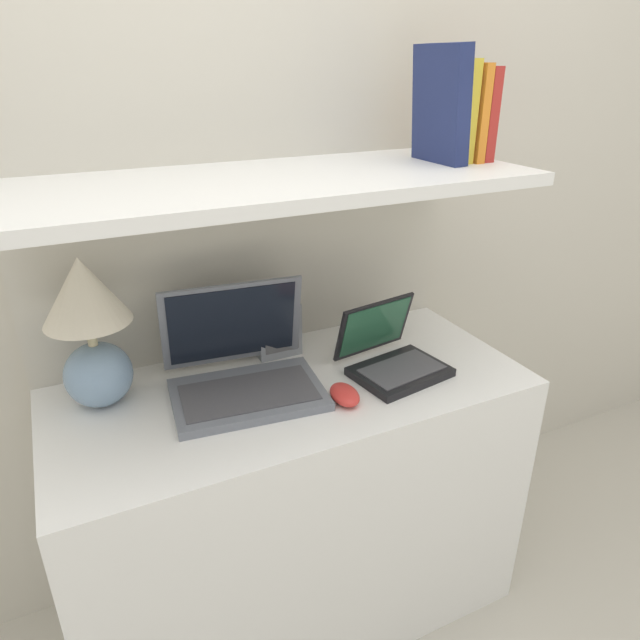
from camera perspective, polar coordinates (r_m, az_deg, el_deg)
wall_back at (r=1.49m, az=-8.09°, el=15.21°), size 6.00×0.05×2.40m
desk at (r=1.59m, az=-2.41°, el=-17.91°), size 1.13×0.51×0.73m
back_riser at (r=1.66m, az=-6.36°, el=-6.20°), size 1.13×0.04×1.18m
shelf at (r=1.26m, az=-4.33°, el=13.54°), size 1.13×0.46×0.03m
table_lamp at (r=1.31m, az=-22.05°, el=-0.48°), size 0.18×0.18×0.35m
laptop_large at (r=1.35m, az=-7.74°, el=-4.98°), size 0.37×0.32×0.24m
laptop_small at (r=1.43m, az=7.17°, el=-3.67°), size 0.25×0.24×0.17m
computer_mouse at (r=1.30m, az=2.48°, el=-7.47°), size 0.07×0.10×0.03m
router_box at (r=1.49m, az=-4.35°, el=-0.87°), size 0.11×0.07×0.14m
book_red at (r=1.51m, az=15.38°, el=19.26°), size 0.03×0.13×0.21m
book_orange at (r=1.49m, az=14.45°, el=19.44°), size 0.02×0.14×0.22m
book_yellow at (r=1.47m, az=13.33°, el=19.65°), size 0.04×0.12×0.23m
book_navy at (r=1.44m, az=11.96°, el=20.30°), size 0.05×0.17×0.26m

